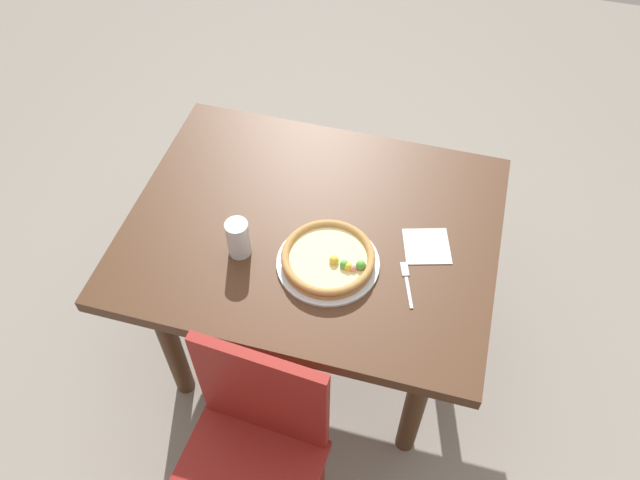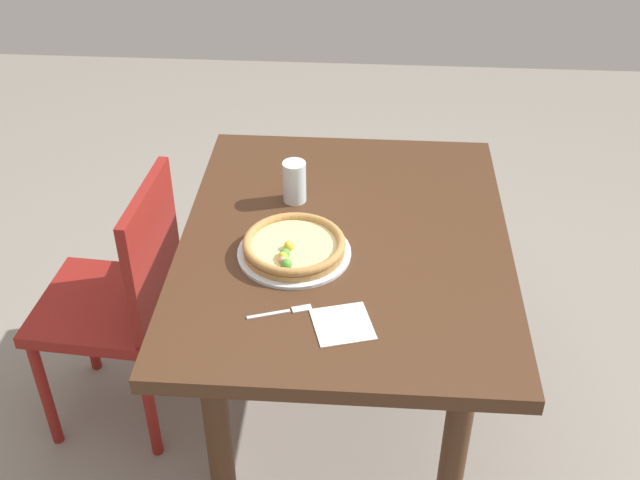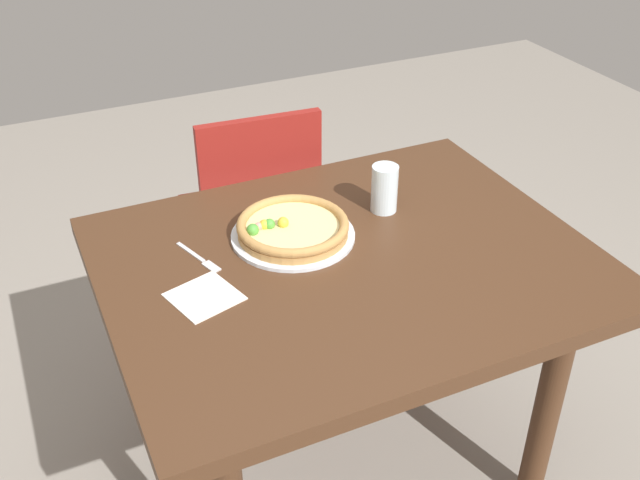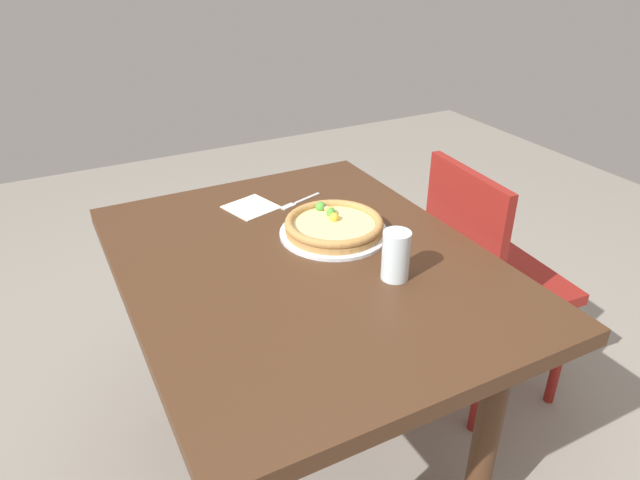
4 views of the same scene
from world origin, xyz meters
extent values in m
plane|color=gray|center=(0.00, 0.00, 0.00)|extent=(6.00, 6.00, 0.00)
cube|color=#472B19|center=(0.00, 0.00, 0.73)|extent=(1.17, 0.93, 0.04)
cylinder|color=#472B19|center=(-0.44, -0.31, 0.36)|extent=(0.07, 0.07, 0.71)
cylinder|color=#472B19|center=(0.44, -0.31, 0.36)|extent=(0.07, 0.07, 0.71)
cylinder|color=#472B19|center=(-0.44, 0.31, 0.36)|extent=(0.07, 0.07, 0.71)
cylinder|color=#472B19|center=(0.44, 0.31, 0.36)|extent=(0.07, 0.07, 0.71)
cylinder|color=maroon|center=(0.16, -0.93, 0.22)|extent=(0.04, 0.04, 0.44)
cylinder|color=maroon|center=(-0.18, -0.90, 0.22)|extent=(0.04, 0.04, 0.44)
cylinder|color=maroon|center=(0.18, -0.59, 0.22)|extent=(0.04, 0.04, 0.44)
cylinder|color=maroon|center=(-0.16, -0.56, 0.22)|extent=(0.04, 0.04, 0.44)
cube|color=maroon|center=(0.00, -0.74, 0.46)|extent=(0.43, 0.43, 0.04)
cube|color=maroon|center=(0.01, -0.56, 0.69)|extent=(0.38, 0.06, 0.42)
cylinder|color=silver|center=(0.09, -0.14, 0.76)|extent=(0.31, 0.31, 0.01)
cylinder|color=#B78447|center=(0.09, -0.14, 0.78)|extent=(0.28, 0.28, 0.02)
cylinder|color=beige|center=(0.09, -0.14, 0.79)|extent=(0.24, 0.24, 0.01)
torus|color=#B78447|center=(0.09, -0.14, 0.79)|extent=(0.28, 0.28, 0.02)
sphere|color=#4C9E38|center=(0.19, -0.15, 0.80)|extent=(0.03, 0.03, 0.03)
sphere|color=gold|center=(0.15, -0.16, 0.80)|extent=(0.03, 0.03, 0.03)
sphere|color=gold|center=(0.11, -0.15, 0.80)|extent=(0.03, 0.03, 0.03)
sphere|color=#4C9E38|center=(0.14, -0.16, 0.80)|extent=(0.03, 0.03, 0.03)
sphere|color=#E58C7F|center=(0.17, -0.16, 0.80)|extent=(0.02, 0.02, 0.02)
cube|color=silver|center=(0.34, -0.18, 0.76)|extent=(0.04, 0.11, 0.00)
cube|color=silver|center=(0.32, -0.10, 0.76)|extent=(0.04, 0.05, 0.00)
cylinder|color=silver|center=(-0.19, -0.16, 0.82)|extent=(0.07, 0.07, 0.13)
cube|color=white|center=(0.37, 0.01, 0.76)|extent=(0.17, 0.17, 0.00)
camera|label=1|loc=(0.36, -1.24, 2.30)|focal=35.57mm
camera|label=2|loc=(1.79, 0.05, 2.04)|focal=43.62mm
camera|label=3|loc=(0.69, 1.33, 1.78)|focal=41.89mm
camera|label=4|loc=(-1.19, 0.58, 1.54)|focal=32.26mm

